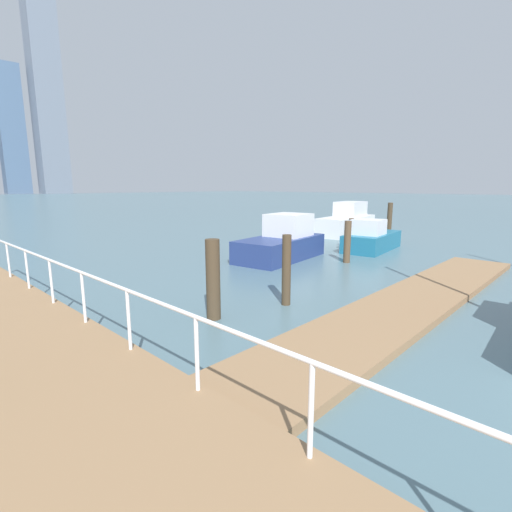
% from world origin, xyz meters
% --- Properties ---
extents(ground_plane, '(300.00, 300.00, 0.00)m').
position_xyz_m(ground_plane, '(0.00, 20.00, 0.00)').
color(ground_plane, slate).
extents(floating_dock, '(14.54, 2.00, 0.18)m').
position_xyz_m(floating_dock, '(3.77, 8.75, 0.09)').
color(floating_dock, '#93704C').
rests_on(floating_dock, ground_plane).
extents(boardwalk_railing, '(0.06, 26.11, 1.08)m').
position_xyz_m(boardwalk_railing, '(-3.15, 7.14, 1.25)').
color(boardwalk_railing, white).
rests_on(boardwalk_railing, boardwalk).
extents(dock_piling_0, '(0.34, 0.34, 1.93)m').
position_xyz_m(dock_piling_0, '(-0.50, 11.82, 0.97)').
color(dock_piling_0, '#473826').
rests_on(dock_piling_0, ground_plane).
extents(dock_piling_1, '(0.28, 0.28, 1.74)m').
position_xyz_m(dock_piling_1, '(7.63, 12.94, 0.87)').
color(dock_piling_1, brown).
rests_on(dock_piling_1, ground_plane).
extents(dock_piling_2, '(0.24, 0.24, 1.90)m').
position_xyz_m(dock_piling_2, '(1.53, 11.24, 0.95)').
color(dock_piling_2, '#473826').
rests_on(dock_piling_2, ground_plane).
extents(dock_piling_3, '(0.25, 0.25, 1.56)m').
position_xyz_m(dock_piling_3, '(10.73, 14.52, 0.78)').
color(dock_piling_3, brown).
rests_on(dock_piling_3, ground_plane).
extents(dock_piling_4, '(0.28, 0.28, 2.21)m').
position_xyz_m(dock_piling_4, '(14.74, 14.34, 1.10)').
color(dock_piling_4, '#473826').
rests_on(dock_piling_4, ground_plane).
extents(moored_boat_1, '(4.20, 2.19, 1.56)m').
position_xyz_m(moored_boat_1, '(11.16, 13.62, 0.57)').
color(moored_boat_1, '#1E6B8C').
rests_on(moored_boat_1, ground_plane).
extents(moored_boat_2, '(4.74, 2.65, 1.93)m').
position_xyz_m(moored_boat_2, '(6.47, 15.46, 0.71)').
color(moored_boat_2, navy).
rests_on(moored_boat_2, ground_plane).
extents(moored_boat_4, '(5.73, 2.50, 2.12)m').
position_xyz_m(moored_boat_4, '(15.84, 17.69, 0.81)').
color(moored_boat_4, white).
rests_on(moored_boat_4, ground_plane).
extents(skyline_tower_5, '(9.40, 10.24, 48.83)m').
position_xyz_m(skyline_tower_5, '(38.16, 179.65, 24.41)').
color(skyline_tower_5, slate).
rests_on(skyline_tower_5, ground_plane).
extents(skyline_tower_6, '(10.83, 11.42, 84.93)m').
position_xyz_m(skyline_tower_6, '(49.05, 170.05, 42.46)').
color(skyline_tower_6, slate).
rests_on(skyline_tower_6, ground_plane).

